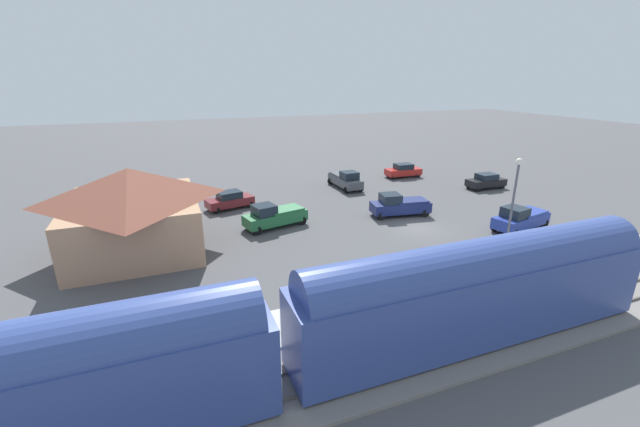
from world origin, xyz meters
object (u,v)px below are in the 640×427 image
at_px(sedan_maroon, 230,200).
at_px(sedan_black, 486,181).
at_px(sedan_red, 403,170).
at_px(pickup_charcoal, 346,180).
at_px(station_building, 133,208).
at_px(pickup_navy, 399,205).
at_px(pedestrian_on_platform, 626,244).
at_px(pickup_green, 274,216).
at_px(light_pole_near_platform, 514,196).
at_px(pickup_blue, 520,218).

xyz_separation_m(sedan_maroon, sedan_black, (-3.18, -28.64, 0.00)).
relative_size(sedan_red, sedan_black, 1.01).
bearing_deg(pickup_charcoal, station_building, 114.70).
relative_size(station_building, pickup_navy, 1.95).
height_order(pedestrian_on_platform, pickup_green, pickup_green).
bearing_deg(sedan_red, pickup_green, 119.75).
height_order(pedestrian_on_platform, pickup_navy, pickup_navy).
bearing_deg(pickup_navy, station_building, 88.45).
distance_m(pickup_green, light_pole_near_platform, 18.54).
distance_m(pickup_green, sedan_black, 26.16).
xyz_separation_m(sedan_red, sedan_black, (-8.16, -5.87, 0.00)).
xyz_separation_m(pickup_charcoal, sedan_red, (2.18, -9.09, -0.15)).
xyz_separation_m(pickup_charcoal, sedan_black, (-5.98, -14.96, -0.15)).
bearing_deg(station_building, pickup_charcoal, -65.30).
bearing_deg(sedan_red, light_pole_near_platform, 164.92).
distance_m(sedan_red, sedan_maroon, 23.31).
relative_size(station_building, sedan_maroon, 2.29).
bearing_deg(sedan_black, pedestrian_on_platform, 165.16).
distance_m(station_building, pickup_charcoal, 23.98).
xyz_separation_m(pickup_charcoal, pickup_blue, (-17.44, -8.06, 0.00)).
height_order(sedan_red, light_pole_near_platform, light_pole_near_platform).
bearing_deg(sedan_black, pickup_navy, 107.76).
bearing_deg(light_pole_near_platform, pedestrian_on_platform, -116.00).
bearing_deg(pickup_charcoal, pickup_green, 130.23).
bearing_deg(sedan_maroon, sedan_black, -96.33).
height_order(pedestrian_on_platform, light_pole_near_platform, light_pole_near_platform).
xyz_separation_m(station_building, pickup_charcoal, (9.98, -21.69, -2.17)).
bearing_deg(sedan_red, pickup_navy, 146.29).
xyz_separation_m(pickup_navy, light_pole_near_platform, (-10.60, -2.22, 3.53)).
relative_size(pickup_blue, light_pole_near_platform, 0.79).
height_order(pedestrian_on_platform, pickup_charcoal, pickup_charcoal).
bearing_deg(light_pole_near_platform, sedan_red, -15.08).
xyz_separation_m(pedestrian_on_platform, pickup_green, (15.40, 20.99, -0.25)).
height_order(station_building, sedan_red, station_building).
relative_size(pickup_blue, sedan_black, 1.25).
xyz_separation_m(sedan_red, sedan_maroon, (-4.98, 22.77, 0.00)).
xyz_separation_m(pedestrian_on_platform, sedan_maroon, (21.90, 23.68, -0.40)).
distance_m(pedestrian_on_platform, sedan_maroon, 32.26).
distance_m(pedestrian_on_platform, pickup_blue, 7.52).
relative_size(sedan_red, light_pole_near_platform, 0.64).
height_order(station_building, pickup_green, station_building).
distance_m(pickup_navy, pickup_charcoal, 10.60).
bearing_deg(pickup_navy, pedestrian_on_platform, -146.25).
distance_m(station_building, pickup_green, 10.95).
bearing_deg(pickup_navy, pickup_charcoal, 3.11).
xyz_separation_m(station_building, pickup_navy, (-0.60, -22.27, -2.17)).
relative_size(station_building, light_pole_near_platform, 1.53).
relative_size(pedestrian_on_platform, sedan_black, 0.38).
bearing_deg(sedan_maroon, station_building, 131.86).
height_order(pickup_green, sedan_black, pickup_green).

